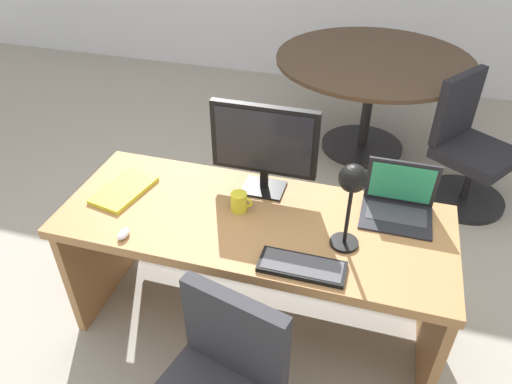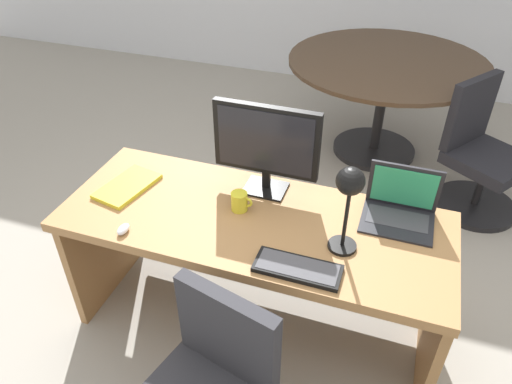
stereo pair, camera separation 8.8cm
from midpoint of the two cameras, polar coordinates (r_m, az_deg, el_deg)
ground at (r=3.76m, az=7.99°, el=2.06°), size 12.00×12.00×0.00m
desk at (r=2.30m, az=1.16°, el=-6.13°), size 1.76×0.69×0.73m
monitor at (r=2.18m, az=2.37°, el=5.79°), size 0.50×0.16×0.44m
laptop at (r=2.23m, az=17.96°, el=-1.13°), size 0.31×0.25×0.24m
keyboard at (r=1.91m, az=6.30°, el=-9.03°), size 0.35×0.14×0.02m
mouse at (r=2.13m, az=-14.39°, el=-4.33°), size 0.04×0.07×0.03m
desk_lamp at (r=1.84m, az=12.36°, el=-0.07°), size 0.12×0.14×0.41m
book at (r=2.40m, az=-14.06°, el=0.66°), size 0.24×0.34×0.02m
coffee_mug at (r=2.17m, az=-0.79°, el=-1.15°), size 0.10×0.08×0.09m
meeting_table at (r=3.88m, az=15.69°, el=12.33°), size 1.48×1.48×0.79m
meeting_chair_near at (r=3.57m, az=25.67°, el=3.33°), size 0.65×0.64×0.90m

